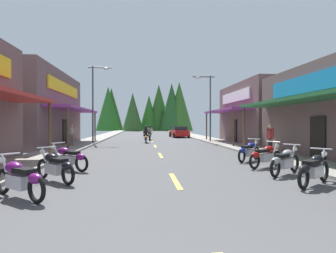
{
  "coord_description": "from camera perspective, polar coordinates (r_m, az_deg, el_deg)",
  "views": [
    {
      "loc": [
        -1.02,
        -0.46,
        1.77
      ],
      "look_at": [
        1.97,
        31.06,
        1.42
      ],
      "focal_mm": 29.48,
      "sensor_mm": 36.0,
      "label": 1
    }
  ],
  "objects": [
    {
      "name": "sidewalk_left",
      "position": [
        26.76,
        -16.37,
        -3.05
      ],
      "size": [
        2.36,
        81.52,
        0.12
      ],
      "primitive_type": "cube",
      "color": "gray",
      "rests_on": "ground"
    },
    {
      "name": "storefront_right_far",
      "position": [
        27.06,
        22.41,
        2.48
      ],
      "size": [
        10.52,
        9.89,
        5.32
      ],
      "color": "brown",
      "rests_on": "ground"
    },
    {
      "name": "pedestrian_by_shop",
      "position": [
        16.19,
        20.36,
        -2.05
      ],
      "size": [
        0.31,
        0.56,
        1.76
      ],
      "rotation": [
        0.0,
        0.0,
        3.3
      ],
      "color": "black",
      "rests_on": "ground"
    },
    {
      "name": "motorcycle_parked_right_1",
      "position": [
        8.97,
        27.95,
        -7.67
      ],
      "size": [
        1.78,
        1.36,
        1.04
      ],
      "rotation": [
        0.0,
        0.0,
        0.64
      ],
      "color": "black",
      "rests_on": "ground"
    },
    {
      "name": "motorcycle_parked_right_3",
      "position": [
        11.79,
        19.52,
        -5.64
      ],
      "size": [
        1.88,
        1.2,
        1.04
      ],
      "rotation": [
        0.0,
        0.0,
        0.55
      ],
      "color": "black",
      "rests_on": "ground"
    },
    {
      "name": "rider_cruising_lead",
      "position": [
        25.27,
        -4.6,
        -1.89
      ],
      "size": [
        0.6,
        2.14,
        1.57
      ],
      "rotation": [
        0.0,
        0.0,
        1.56
      ],
      "color": "black",
      "rests_on": "ground"
    },
    {
      "name": "streetlamp_left",
      "position": [
        25.2,
        -14.63,
        6.52
      ],
      "size": [
        2.08,
        0.3,
        6.79
      ],
      "color": "#474C51",
      "rests_on": "ground"
    },
    {
      "name": "treeline_backdrop",
      "position": [
        67.76,
        -4.18,
        3.76
      ],
      "size": [
        23.57,
        10.15,
        11.85
      ],
      "color": "#2A5223",
      "rests_on": "ground"
    },
    {
      "name": "sidewalk_right",
      "position": [
        27.22,
        9.77,
        -2.97
      ],
      "size": [
        2.36,
        81.52,
        0.12
      ],
      "primitive_type": "cube",
      "color": "gray",
      "rests_on": "ground"
    },
    {
      "name": "motorcycle_parked_right_4",
      "position": [
        13.52,
        16.4,
        -4.83
      ],
      "size": [
        1.64,
        1.52,
        1.04
      ],
      "rotation": [
        0.0,
        0.0,
        0.74
      ],
      "color": "black",
      "rests_on": "ground"
    },
    {
      "name": "pedestrian_waiting",
      "position": [
        21.8,
        -19.34,
        -1.38
      ],
      "size": [
        0.53,
        0.38,
        1.75
      ],
      "rotation": [
        0.0,
        0.0,
        1.99
      ],
      "color": "#726659",
      "rests_on": "ground"
    },
    {
      "name": "storefront_left_far",
      "position": [
        25.26,
        -29.7,
        3.23
      ],
      "size": [
        10.08,
        11.68,
        5.9
      ],
      "color": "brown",
      "rests_on": "ground"
    },
    {
      "name": "motorcycle_parked_left_1",
      "position": [
        9.09,
        -22.31,
        -7.53
      ],
      "size": [
        1.58,
        1.58,
        1.04
      ],
      "rotation": [
        0.0,
        0.0,
        2.36
      ],
      "color": "black",
      "rests_on": "ground"
    },
    {
      "name": "motorcycle_parked_left_0",
      "position": [
        7.46,
        -28.4,
        -9.34
      ],
      "size": [
        1.72,
        1.43,
        1.04
      ],
      "rotation": [
        0.0,
        0.0,
        2.46
      ],
      "color": "black",
      "rests_on": "ground"
    },
    {
      "name": "motorcycle_parked_left_2",
      "position": [
        11.1,
        -20.0,
        -6.04
      ],
      "size": [
        1.82,
        1.3,
        1.04
      ],
      "rotation": [
        0.0,
        0.0,
        2.54
      ],
      "color": "black",
      "rests_on": "ground"
    },
    {
      "name": "ground",
      "position": [
        26.3,
        -3.19,
        -3.33
      ],
      "size": [
        9.84,
        81.52,
        0.1
      ],
      "primitive_type": "cube",
      "color": "#4C4C4F"
    },
    {
      "name": "centerline_dashes",
      "position": [
        29.4,
        -3.42,
        -2.8
      ],
      "size": [
        0.16,
        55.15,
        0.01
      ],
      "color": "#E0C64C",
      "rests_on": "ground"
    },
    {
      "name": "streetlamp_right",
      "position": [
        25.95,
        8.07,
        5.63
      ],
      "size": [
        2.08,
        0.3,
        6.19
      ],
      "color": "#474C51",
      "rests_on": "ground"
    },
    {
      "name": "parked_car_curbside",
      "position": [
        35.15,
        2.33,
        -1.13
      ],
      "size": [
        2.26,
        4.4,
        1.4
      ],
      "rotation": [
        0.0,
        0.0,
        1.63
      ],
      "color": "#B21919",
      "rests_on": "ground"
    },
    {
      "name": "rider_cruising_trailing",
      "position": [
        29.14,
        -3.77,
        -1.56
      ],
      "size": [
        0.6,
        2.14,
        1.57
      ],
      "rotation": [
        0.0,
        0.0,
        1.49
      ],
      "color": "black",
      "rests_on": "ground"
    },
    {
      "name": "motorcycle_parked_right_2",
      "position": [
        10.37,
        23.03,
        -6.52
      ],
      "size": [
        1.76,
        1.38,
        1.04
      ],
      "rotation": [
        0.0,
        0.0,
        0.65
      ],
      "color": "black",
      "rests_on": "ground"
    }
  ]
}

